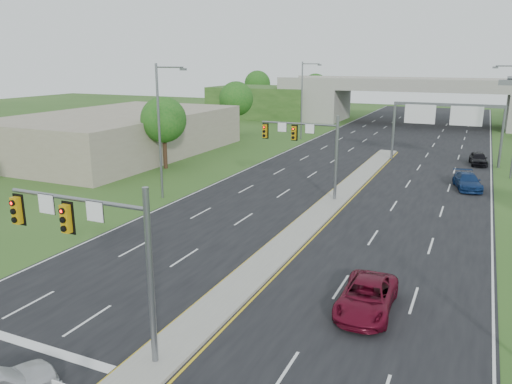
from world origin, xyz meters
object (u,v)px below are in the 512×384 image
Objects in this scene: overpass at (420,104)px; car_far_a at (367,297)px; signal_mast_near at (98,240)px; car_far_c at (478,159)px; signal_mast_far at (310,142)px; sign_gantry at (445,116)px; car_far_b at (467,181)px.

car_far_a is at bearing -84.95° from overpass.
signal_mast_near is 47.67m from car_far_c.
car_far_c is (4.05, 38.20, -0.00)m from car_far_a.
signal_mast_near is 25.00m from signal_mast_far.
signal_mast_far is at bearing -114.11° from sign_gantry.
signal_mast_far is at bearing -129.41° from car_far_c.
signal_mast_far is at bearing 114.68° from car_far_a.
car_far_b is at bearing 36.31° from signal_mast_far.
car_far_a reaches higher than car_far_b.
overpass is at bearing 93.27° from car_far_a.
car_far_b is at bearing -78.08° from overpass.
car_far_b is (9.76, -46.23, -2.83)m from overpass.
car_far_b is 11.95m from car_far_c.
overpass reaches higher than car_far_a.
sign_gantry is at bearing -176.32° from car_far_c.
sign_gantry reaches higher than car_far_b.
signal_mast_near is 0.60× the size of sign_gantry.
overpass is (2.26, 80.07, -1.17)m from signal_mast_near.
signal_mast_far reaches higher than sign_gantry.
sign_gantry is at bearing -79.21° from overpass.
signal_mast_near is 1.45× the size of car_far_b.
signal_mast_near is 80.11m from overpass.
car_far_c is at bearing 74.47° from signal_mast_near.
sign_gantry reaches higher than car_far_a.
signal_mast_near is at bearing -101.25° from sign_gantry.
car_far_b is at bearing -74.56° from sign_gantry.
signal_mast_near is 0.09× the size of overpass.
car_far_b is (12.03, 8.84, -4.00)m from signal_mast_far.
car_far_a is (8.67, 7.57, -4.00)m from signal_mast_near.
overpass reaches higher than car_far_c.
sign_gantry is 2.39× the size of car_far_b.
car_far_b is (3.35, 26.27, -0.00)m from car_far_a.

